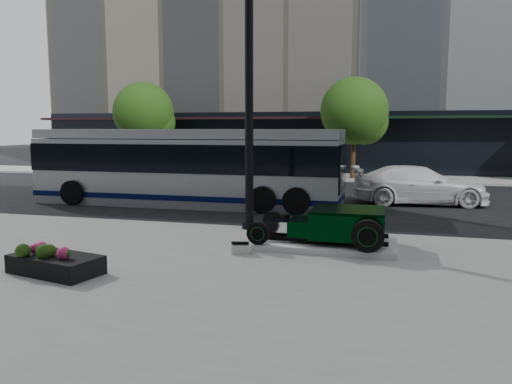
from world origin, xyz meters
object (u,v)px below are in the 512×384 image
(hot_rod, at_px, (339,224))
(white_sedan, at_px, (419,185))
(transit_bus, at_px, (186,166))
(flower_planter, at_px, (56,263))
(lamppost, at_px, (249,101))

(hot_rod, relative_size, white_sedan, 0.62)
(transit_bus, bearing_deg, white_sedan, 14.92)
(hot_rod, distance_m, transit_bus, 8.99)
(hot_rod, distance_m, white_sedan, 8.83)
(hot_rod, height_order, flower_planter, hot_rod)
(hot_rod, distance_m, lamppost, 4.37)
(lamppost, relative_size, white_sedan, 1.50)
(hot_rod, distance_m, flower_planter, 6.33)
(transit_bus, bearing_deg, lamppost, -49.90)
(flower_planter, bearing_deg, hot_rod, 34.54)
(flower_planter, bearing_deg, white_sedan, 58.20)
(flower_planter, bearing_deg, lamppost, 64.38)
(white_sedan, bearing_deg, flower_planter, 140.15)
(lamppost, height_order, flower_planter, lamppost)
(hot_rod, bearing_deg, transit_bus, 136.38)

